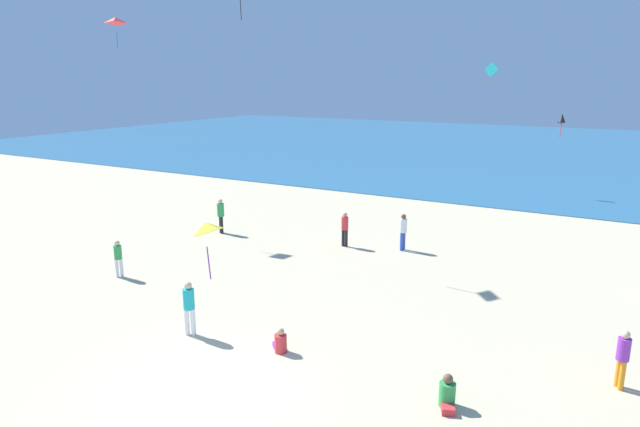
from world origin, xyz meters
The scene contains 14 objects.
ground_plane centered at (0.00, 10.00, 0.00)m, with size 120.00×120.00×0.00m, color beige.
ocean_water centered at (0.00, 53.51, 0.03)m, with size 120.00×60.00×0.05m, color teal.
person_1 centered at (-2.29, 2.21, 0.98)m, with size 0.45×0.45×1.69m.
person_2 centered at (9.03, 5.18, 0.89)m, with size 0.42×0.42×1.55m.
person_3 centered at (5.53, 2.30, 0.30)m, with size 0.57×0.73×0.82m.
person_4 centered at (0.21, 13.25, 0.96)m, with size 0.38×0.38×1.66m.
person_5 centered at (-2.30, 12.48, 0.92)m, with size 0.37×0.37×1.59m.
person_6 centered at (-8.65, 11.49, 1.00)m, with size 0.48×0.48×1.73m.
person_7 centered at (0.64, 2.65, 0.27)m, with size 0.64×0.61×0.73m.
person_8 centered at (-8.09, 4.64, 0.85)m, with size 0.41×0.41×1.48m.
kite_red centered at (-13.76, 10.49, 10.19)m, with size 1.01×0.98×1.45m.
kite_black centered at (5.32, 22.21, 5.46)m, with size 0.42×0.49×1.27m.
kite_teal centered at (0.03, 29.09, 7.99)m, with size 0.97×0.34×1.44m.
kite_yellow centered at (0.81, -0.41, 4.38)m, with size 0.58×0.71×1.37m.
Camera 1 is at (8.59, -9.26, 7.53)m, focal length 31.16 mm.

